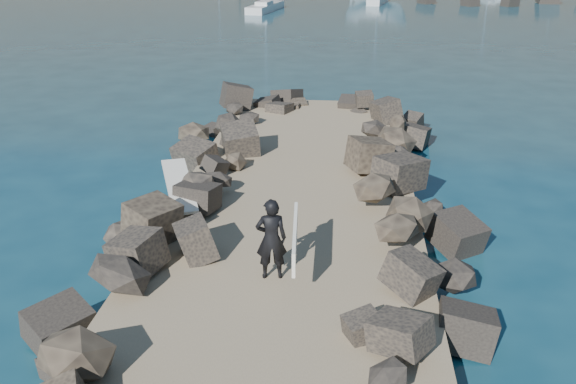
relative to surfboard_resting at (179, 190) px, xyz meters
name	(u,v)px	position (x,y,z in m)	size (l,w,h in m)	color
ground	(292,234)	(2.72, -0.01, -1.04)	(800.00, 800.00, 0.00)	#0F384C
jetty	(283,262)	(2.72, -2.01, -0.74)	(6.00, 26.00, 0.60)	#8C7759
riprap_left	(156,237)	(-0.18, -1.51, -0.54)	(2.60, 22.00, 1.00)	#262421
riprap_right	(420,249)	(5.62, -1.51, -0.54)	(2.60, 22.00, 1.00)	black
surfboard_resting	(179,190)	(0.00, 0.00, 0.00)	(0.59, 2.36, 0.08)	silver
surfer_with_board	(275,239)	(2.68, -3.17, 0.38)	(0.87, 2.01, 1.62)	black
sailboat_b	(378,0)	(6.58, 55.11, -0.69)	(2.44, 6.16, 7.37)	silver
sailboat_a	(265,7)	(-4.05, 47.16, -0.69)	(2.83, 7.43, 8.74)	silver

